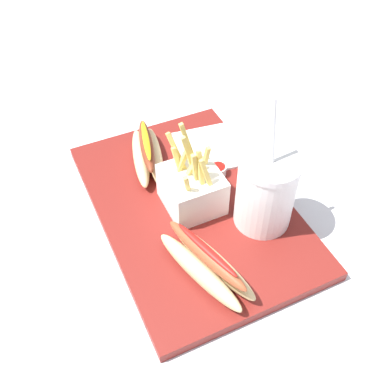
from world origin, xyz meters
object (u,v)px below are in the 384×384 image
object	(u,v)px
fries_basket	(193,188)
ketchup_cup_1	(218,170)
soda_cup	(266,191)
napkin_stack	(211,148)
hot_dog_1	(206,263)
hot_dog_2	(147,154)

from	to	relation	value
fries_basket	ketchup_cup_1	distance (m)	0.09
soda_cup	napkin_stack	world-z (taller)	soda_cup
ketchup_cup_1	fries_basket	bearing A→B (deg)	122.40
hot_dog_1	hot_dog_2	xyz separation A→B (m)	(0.27, -0.01, -0.00)
ketchup_cup_1	hot_dog_1	bearing A→B (deg)	147.70
fries_basket	soda_cup	bearing A→B (deg)	-131.90
ketchup_cup_1	napkin_stack	distance (m)	0.07
fries_basket	hot_dog_2	bearing A→B (deg)	14.68
hot_dog_2	soda_cup	bearing A→B (deg)	-149.39
hot_dog_1	hot_dog_2	size ratio (longest dim) A/B	1.12
hot_dog_1	napkin_stack	distance (m)	0.29
soda_cup	ketchup_cup_1	world-z (taller)	soda_cup
hot_dog_2	napkin_stack	xyz separation A→B (m)	(-0.02, -0.13, -0.02)
hot_dog_1	napkin_stack	bearing A→B (deg)	-28.38
fries_basket	hot_dog_2	size ratio (longest dim) A/B	0.91
soda_cup	hot_dog_2	size ratio (longest dim) A/B	1.42
fries_basket	hot_dog_2	xyz separation A→B (m)	(0.13, 0.03, -0.01)
fries_basket	hot_dog_2	world-z (taller)	fries_basket
hot_dog_2	ketchup_cup_1	distance (m)	0.14
soda_cup	napkin_stack	size ratio (longest dim) A/B	1.81
fries_basket	napkin_stack	bearing A→B (deg)	-39.18
soda_cup	fries_basket	xyz separation A→B (m)	(0.08, 0.09, -0.03)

